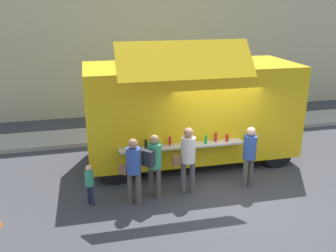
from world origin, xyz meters
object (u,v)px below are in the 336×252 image
(trash_bin, at_px, (273,115))
(customer_extra_browsing, at_px, (250,152))
(customer_mid_with_backpack, at_px, (154,160))
(customer_rear_waiting, at_px, (133,166))
(food_truck_main, at_px, (191,110))
(customer_front_ordering, at_px, (187,155))
(child_near_queue, at_px, (89,181))

(trash_bin, height_order, customer_extra_browsing, customer_extra_browsing)
(customer_mid_with_backpack, xyz_separation_m, customer_rear_waiting, (-0.53, -0.17, -0.02))
(trash_bin, relative_size, customer_rear_waiting, 0.53)
(customer_mid_with_backpack, bearing_deg, food_truck_main, 9.30)
(trash_bin, xyz_separation_m, customer_front_ordering, (-4.81, -4.32, 0.60))
(trash_bin, distance_m, customer_extra_browsing, 5.41)
(trash_bin, relative_size, child_near_queue, 0.86)
(customer_extra_browsing, bearing_deg, child_near_queue, 64.36)
(customer_front_ordering, distance_m, customer_extra_browsing, 1.67)
(customer_mid_with_backpack, bearing_deg, customer_extra_browsing, -43.52)
(customer_mid_with_backpack, relative_size, customer_rear_waiting, 0.99)
(trash_bin, bearing_deg, customer_mid_with_backpack, -142.65)
(child_near_queue, bearing_deg, customer_extra_browsing, -33.51)
(food_truck_main, xyz_separation_m, customer_mid_with_backpack, (-1.56, -2.02, -0.61))
(food_truck_main, relative_size, customer_rear_waiting, 3.68)
(food_truck_main, xyz_separation_m, customer_rear_waiting, (-2.10, -2.19, -0.63))
(food_truck_main, bearing_deg, customer_front_ordering, -108.30)
(food_truck_main, relative_size, customer_front_ordering, 3.49)
(customer_front_ordering, relative_size, customer_rear_waiting, 1.05)
(customer_mid_with_backpack, height_order, child_near_queue, customer_mid_with_backpack)
(customer_rear_waiting, bearing_deg, customer_mid_with_backpack, -38.83)
(customer_front_ordering, bearing_deg, customer_mid_with_backpack, 95.72)
(food_truck_main, relative_size, child_near_queue, 5.93)
(customer_front_ordering, distance_m, child_near_queue, 2.48)
(customer_mid_with_backpack, relative_size, customer_extra_browsing, 0.99)
(child_near_queue, bearing_deg, food_truck_main, -0.32)
(customer_front_ordering, height_order, customer_mid_with_backpack, customer_front_ordering)
(food_truck_main, height_order, customer_front_ordering, food_truck_main)
(customer_front_ordering, xyz_separation_m, child_near_queue, (-2.44, 0.01, -0.43))
(customer_rear_waiting, bearing_deg, child_near_queue, 112.80)
(customer_front_ordering, xyz_separation_m, customer_extra_browsing, (1.67, -0.05, -0.05))
(customer_mid_with_backpack, bearing_deg, customer_front_ordering, -41.36)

